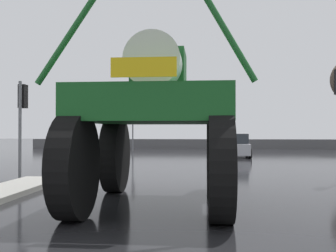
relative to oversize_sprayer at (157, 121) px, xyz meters
name	(u,v)px	position (x,y,z in m)	size (l,w,h in m)	color
ground_plane	(193,162)	(0.55, 12.28, -1.95)	(120.00, 120.00, 0.00)	black
oversize_sprayer	(157,121)	(0.00, 0.00, 0.00)	(4.21, 5.56, 4.52)	black
sedan_ahead	(235,146)	(3.25, 17.12, -1.24)	(2.02, 4.17, 1.52)	#B7B7BF
traffic_signal_near_left	(22,108)	(-5.34, 4.34, 0.57)	(0.24, 0.54, 3.47)	slate
traffic_signal_far_left	(133,118)	(-4.78, 23.76, 0.81)	(0.24, 0.55, 3.79)	slate
roadside_barrier	(197,144)	(0.55, 28.57, -1.50)	(32.44, 0.24, 0.90)	#59595B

